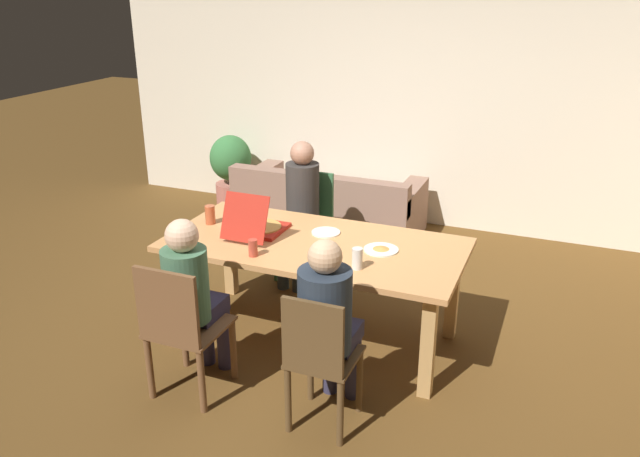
# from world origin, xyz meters

# --- Properties ---
(ground_plane) EXTENTS (20.00, 20.00, 0.00)m
(ground_plane) POSITION_xyz_m (0.00, 0.00, 0.00)
(ground_plane) COLOR brown
(back_wall) EXTENTS (6.85, 0.12, 2.69)m
(back_wall) POSITION_xyz_m (0.00, 2.68, 1.35)
(back_wall) COLOR beige
(back_wall) RESTS_ON ground
(dining_table) EXTENTS (2.10, 1.02, 0.77)m
(dining_table) POSITION_xyz_m (0.00, 0.00, 0.67)
(dining_table) COLOR tan
(dining_table) RESTS_ON ground
(chair_0) EXTENTS (0.38, 0.39, 0.90)m
(chair_0) POSITION_xyz_m (0.43, -0.95, 0.49)
(chair_0) COLOR brown
(chair_0) RESTS_ON ground
(person_0) EXTENTS (0.31, 0.50, 1.19)m
(person_0) POSITION_xyz_m (0.43, -0.82, 0.69)
(person_0) COLOR #2F2D44
(person_0) RESTS_ON ground
(chair_1) EXTENTS (0.44, 0.45, 0.93)m
(chair_1) POSITION_xyz_m (-0.49, -0.98, 0.50)
(chair_1) COLOR brown
(chair_1) RESTS_ON ground
(person_1) EXTENTS (0.28, 0.47, 1.18)m
(person_1) POSITION_xyz_m (-0.49, -0.82, 0.69)
(person_1) COLOR #312C49
(person_1) RESTS_ON ground
(chair_2) EXTENTS (0.44, 0.39, 0.93)m
(chair_2) POSITION_xyz_m (-0.49, 0.98, 0.49)
(chair_2) COLOR #366A40
(chair_2) RESTS_ON ground
(person_2) EXTENTS (0.29, 0.47, 1.24)m
(person_2) POSITION_xyz_m (-0.49, 0.85, 0.72)
(person_2) COLOR #303D47
(person_2) RESTS_ON ground
(pizza_box_0) EXTENTS (0.34, 0.48, 0.34)m
(pizza_box_0) POSITION_xyz_m (-0.45, 0.01, 0.81)
(pizza_box_0) COLOR #B22619
(pizza_box_0) RESTS_ON dining_table
(plate_0) EXTENTS (0.21, 0.21, 0.01)m
(plate_0) POSITION_xyz_m (0.01, 0.19, 0.77)
(plate_0) COLOR white
(plate_0) RESTS_ON dining_table
(plate_1) EXTENTS (0.24, 0.24, 0.03)m
(plate_1) POSITION_xyz_m (0.48, 0.04, 0.78)
(plate_1) COLOR white
(plate_1) RESTS_ON dining_table
(drinking_glass_0) EXTENTS (0.06, 0.06, 0.12)m
(drinking_glass_0) POSITION_xyz_m (-0.29, -0.37, 0.83)
(drinking_glass_0) COLOR #BA4433
(drinking_glass_0) RESTS_ON dining_table
(drinking_glass_1) EXTENTS (0.07, 0.07, 0.14)m
(drinking_glass_1) POSITION_xyz_m (0.42, -0.30, 0.84)
(drinking_glass_1) COLOR silver
(drinking_glass_1) RESTS_ON dining_table
(drinking_glass_2) EXTENTS (0.08, 0.08, 0.14)m
(drinking_glass_2) POSITION_xyz_m (-0.87, 0.04, 0.84)
(drinking_glass_2) COLOR #B4512E
(drinking_glass_2) RESTS_ON dining_table
(couch) EXTENTS (1.87, 0.91, 0.71)m
(couch) POSITION_xyz_m (-0.68, 1.99, 0.26)
(couch) COLOR #8F6B59
(couch) RESTS_ON ground
(potted_plant) EXTENTS (0.47, 0.47, 0.84)m
(potted_plant) POSITION_xyz_m (-2.00, 2.29, 0.47)
(potted_plant) COLOR #B26659
(potted_plant) RESTS_ON ground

